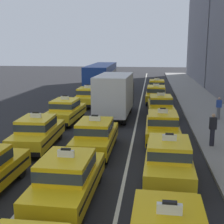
# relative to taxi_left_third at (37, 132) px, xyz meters

# --- Properties ---
(lane_stripe_left_center) EXTENTS (0.14, 80.00, 0.01)m
(lane_stripe_left_center) POSITION_rel_taxi_left_third_xyz_m (1.71, 8.02, -0.87)
(lane_stripe_left_center) COLOR silver
(lane_stripe_left_center) RESTS_ON ground
(lane_stripe_center_right) EXTENTS (0.14, 80.00, 0.01)m
(lane_stripe_center_right) POSITION_rel_taxi_left_third_xyz_m (4.91, 8.02, -0.87)
(lane_stripe_center_right) COLOR silver
(lane_stripe_center_right) RESTS_ON ground
(taxi_left_third) EXTENTS (1.97, 4.62, 1.96)m
(taxi_left_third) POSITION_rel_taxi_left_third_xyz_m (0.00, 0.00, 0.00)
(taxi_left_third) COLOR black
(taxi_left_third) RESTS_ON ground
(taxi_left_fourth) EXTENTS (1.96, 4.62, 1.96)m
(taxi_left_fourth) POSITION_rel_taxi_left_third_xyz_m (-0.04, 5.61, 0.00)
(taxi_left_fourth) COLOR black
(taxi_left_fourth) RESTS_ON ground
(taxi_left_fifth) EXTENTS (1.83, 4.57, 1.96)m
(taxi_left_fifth) POSITION_rel_taxi_left_third_xyz_m (0.22, 11.94, 0.00)
(taxi_left_fifth) COLOR black
(taxi_left_fifth) RESTS_ON ground
(bus_left_sixth) EXTENTS (2.77, 11.26, 3.22)m
(bus_left_sixth) POSITION_rel_taxi_left_third_xyz_m (0.03, 20.96, 0.94)
(bus_left_sixth) COLOR black
(bus_left_sixth) RESTS_ON ground
(taxi_center_second) EXTENTS (1.87, 4.58, 1.96)m
(taxi_center_second) POSITION_rel_taxi_left_third_xyz_m (3.14, -5.46, 0.00)
(taxi_center_second) COLOR black
(taxi_center_second) RESTS_ON ground
(taxi_center_third) EXTENTS (1.83, 4.56, 1.96)m
(taxi_center_third) POSITION_rel_taxi_left_third_xyz_m (3.16, -0.32, 0.00)
(taxi_center_third) COLOR black
(taxi_center_third) RESTS_ON ground
(box_truck_center_fourth) EXTENTS (2.45, 7.02, 3.27)m
(box_truck_center_fourth) POSITION_rel_taxi_left_third_xyz_m (3.23, 7.82, 0.90)
(box_truck_center_fourth) COLOR black
(box_truck_center_fourth) RESTS_ON ground
(taxi_right_second) EXTENTS (1.93, 4.61, 1.96)m
(taxi_right_second) POSITION_rel_taxi_left_third_xyz_m (6.65, -3.17, 0.00)
(taxi_right_second) COLOR black
(taxi_right_second) RESTS_ON ground
(taxi_right_third) EXTENTS (1.83, 4.56, 1.96)m
(taxi_right_third) POSITION_rel_taxi_left_third_xyz_m (6.56, 1.94, 0.00)
(taxi_right_third) COLOR black
(taxi_right_third) RESTS_ON ground
(taxi_right_fourth) EXTENTS (1.97, 4.62, 1.96)m
(taxi_right_fourth) POSITION_rel_taxi_left_third_xyz_m (6.61, 8.20, 0.00)
(taxi_right_fourth) COLOR black
(taxi_right_fourth) RESTS_ON ground
(taxi_right_fifth) EXTENTS (1.89, 4.59, 1.96)m
(taxi_right_fifth) POSITION_rel_taxi_left_third_xyz_m (6.33, 13.96, 0.00)
(taxi_right_fifth) COLOR black
(taxi_right_fifth) RESTS_ON ground
(taxi_right_sixth) EXTENTS (1.88, 4.58, 1.96)m
(taxi_right_sixth) POSITION_rel_taxi_left_third_xyz_m (6.47, 19.31, 0.00)
(taxi_right_sixth) COLOR black
(taxi_right_sixth) RESTS_ON ground
(pedestrian_by_storefront) EXTENTS (0.36, 0.24, 1.61)m
(pedestrian_by_storefront) POSITION_rel_taxi_left_third_xyz_m (10.71, 7.35, 0.09)
(pedestrian_by_storefront) COLOR slate
(pedestrian_by_storefront) RESTS_ON sidewalk_curb
(pedestrian_far_corner) EXTENTS (0.36, 0.24, 1.73)m
(pedestrian_far_corner) POSITION_rel_taxi_left_third_xyz_m (9.12, 1.04, 0.15)
(pedestrian_far_corner) COLOR #23232D
(pedestrian_far_corner) RESTS_ON sidewalk_curb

